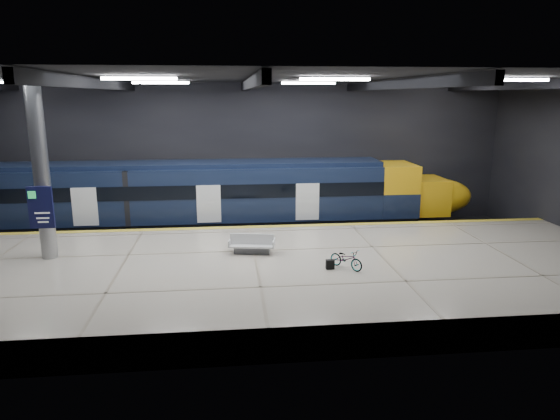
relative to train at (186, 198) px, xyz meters
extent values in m
plane|color=black|center=(3.16, -5.50, -2.06)|extent=(30.00, 30.00, 0.00)
cube|color=black|center=(3.16, 2.50, 1.94)|extent=(30.00, 0.10, 8.00)
cube|color=black|center=(3.16, -13.50, 1.94)|extent=(30.00, 0.10, 8.00)
cube|color=black|center=(3.16, -5.50, 5.94)|extent=(30.00, 16.00, 0.10)
cube|color=black|center=(-2.84, -5.50, 5.69)|extent=(0.25, 16.00, 0.40)
cube|color=black|center=(3.16, -5.50, 5.69)|extent=(0.25, 16.00, 0.40)
cube|color=black|center=(9.16, -5.50, 5.69)|extent=(0.25, 16.00, 0.40)
cube|color=black|center=(15.16, -5.50, 5.69)|extent=(0.25, 16.00, 0.40)
cube|color=white|center=(-0.84, -7.50, 5.82)|extent=(2.60, 0.18, 0.10)
cube|color=white|center=(6.16, -7.50, 5.82)|extent=(2.60, 0.18, 0.10)
cube|color=white|center=(13.16, -7.50, 5.82)|extent=(2.60, 0.18, 0.10)
cube|color=white|center=(-7.84, -1.50, 5.82)|extent=(2.60, 0.18, 0.10)
cube|color=white|center=(-0.84, -1.50, 5.82)|extent=(2.60, 0.18, 0.10)
cube|color=white|center=(6.16, -1.50, 5.82)|extent=(2.60, 0.18, 0.10)
cube|color=white|center=(13.16, -1.50, 5.82)|extent=(2.60, 0.18, 0.10)
cube|color=beige|center=(3.16, -8.00, -1.51)|extent=(30.00, 11.00, 1.10)
cube|color=gold|center=(3.16, -2.75, -0.95)|extent=(30.00, 0.40, 0.01)
cube|color=gray|center=(3.16, -0.72, -1.98)|extent=(30.00, 0.08, 0.16)
cube|color=gray|center=(3.16, 0.72, -1.98)|extent=(30.00, 0.08, 0.16)
cube|color=black|center=(-1.80, 0.00, -1.51)|extent=(24.00, 2.58, 0.80)
cube|color=black|center=(-1.80, 0.00, 0.27)|extent=(24.00, 2.80, 2.75)
cube|color=black|center=(-1.80, 0.00, 1.76)|extent=(24.00, 2.30, 0.24)
cube|color=black|center=(-1.80, -1.41, 0.54)|extent=(24.00, 0.04, 0.70)
cube|color=white|center=(1.20, -1.41, -0.06)|extent=(1.20, 0.05, 1.90)
cube|color=#EBAA13|center=(11.20, 0.00, 0.27)|extent=(2.00, 2.80, 2.75)
ellipsoid|color=#EBAA13|center=(13.80, 0.00, -0.21)|extent=(3.60, 2.52, 1.90)
cube|color=black|center=(11.50, 0.00, 0.44)|extent=(1.60, 2.38, 0.80)
cube|color=#595B60|center=(3.08, -6.82, -0.83)|extent=(1.47, 0.69, 0.27)
cube|color=silver|center=(3.08, -6.82, -0.62)|extent=(1.87, 1.06, 0.07)
cube|color=silver|center=(3.08, -6.82, -0.38)|extent=(1.75, 0.39, 0.44)
cube|color=silver|center=(2.21, -6.66, -0.52)|extent=(0.19, 0.75, 0.27)
cube|color=silver|center=(3.95, -6.98, -0.52)|extent=(0.19, 0.75, 0.27)
imported|color=#99999E|center=(6.42, -9.01, -0.59)|extent=(1.29, 1.40, 0.74)
cube|color=black|center=(5.82, -9.01, -0.78)|extent=(0.31, 0.19, 0.35)
cylinder|color=#9EA0A5|center=(-4.84, -6.50, 2.49)|extent=(0.60, 0.60, 6.90)
cube|color=#0F1139|center=(-4.84, -6.92, 1.14)|extent=(0.90, 0.12, 1.60)
camera|label=1|loc=(2.14, -26.02, 5.25)|focal=32.00mm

